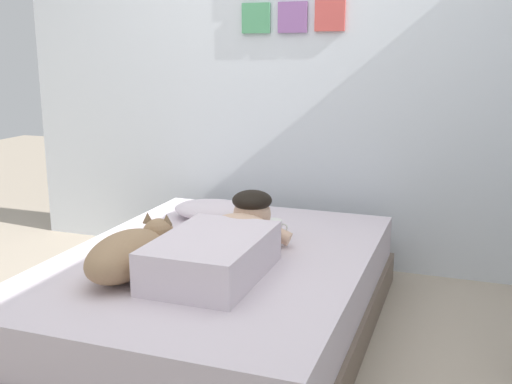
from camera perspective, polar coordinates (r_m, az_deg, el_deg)
ground_plane at (r=2.76m, az=-6.20°, el=-16.11°), size 11.62×11.62×0.00m
back_wall at (r=3.86m, az=3.59°, el=11.74°), size 3.81×0.12×2.50m
bed at (r=2.97m, az=-3.81°, el=-9.63°), size 1.46×1.99×0.40m
pillow at (r=3.47m, az=-3.70°, el=-1.75°), size 0.52×0.32×0.11m
person_lying at (r=2.72m, az=-2.99°, el=-4.86°), size 0.43×0.92×0.27m
dog at (r=2.66m, az=-11.78°, el=-5.61°), size 0.26×0.57×0.21m
coffee_cup at (r=3.21m, az=1.70°, el=-3.28°), size 0.12×0.09×0.07m
cell_phone at (r=2.69m, az=-13.01°, el=-7.70°), size 0.07×0.14×0.01m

